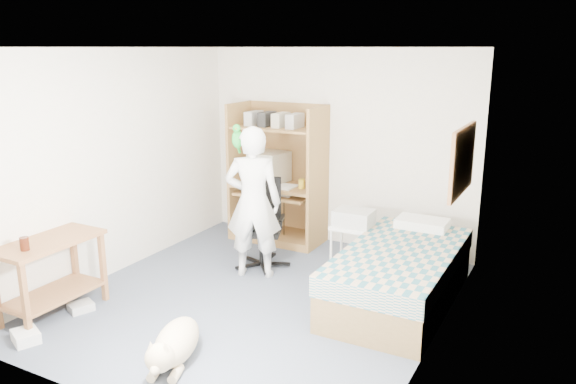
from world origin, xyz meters
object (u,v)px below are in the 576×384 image
(computer_hutch, at_px, (279,179))
(printer_cart, at_px, (353,241))
(side_desk, at_px, (51,266))
(office_chair, at_px, (262,235))
(person, at_px, (253,202))
(bed, at_px, (400,275))
(dog, at_px, (174,344))

(computer_hutch, distance_m, printer_cart, 1.50)
(side_desk, relative_size, office_chair, 0.98)
(person, bearing_deg, side_desk, 33.63)
(side_desk, height_order, office_chair, office_chair)
(printer_cart, bearing_deg, person, -148.83)
(bed, relative_size, side_desk, 2.02)
(bed, height_order, person, person)
(computer_hutch, xyz_separation_m, bed, (2.00, -1.12, -0.53))
(computer_hutch, distance_m, office_chair, 1.05)
(office_chair, bearing_deg, computer_hutch, 85.11)
(computer_hutch, bearing_deg, dog, -76.69)
(side_desk, xyz_separation_m, office_chair, (1.12, 2.03, -0.13))
(side_desk, bearing_deg, dog, -5.16)
(computer_hutch, xyz_separation_m, dog, (0.73, -3.08, -0.66))
(bed, bearing_deg, side_desk, -147.50)
(computer_hutch, distance_m, dog, 3.23)
(side_desk, xyz_separation_m, printer_cart, (2.15, 2.33, -0.12))
(person, bearing_deg, printer_cart, -169.65)
(side_desk, bearing_deg, person, 55.35)
(bed, distance_m, side_desk, 3.39)
(bed, relative_size, printer_cart, 3.63)
(side_desk, relative_size, printer_cart, 1.80)
(side_desk, bearing_deg, bed, 32.50)
(computer_hutch, height_order, office_chair, computer_hutch)
(person, relative_size, dog, 1.76)
(office_chair, bearing_deg, person, -98.55)
(person, height_order, printer_cart, person)
(computer_hutch, height_order, printer_cart, computer_hutch)
(dog, distance_m, printer_cart, 2.54)
(dog, bearing_deg, printer_cart, 57.23)
(bed, bearing_deg, person, -177.00)
(bed, distance_m, dog, 2.34)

